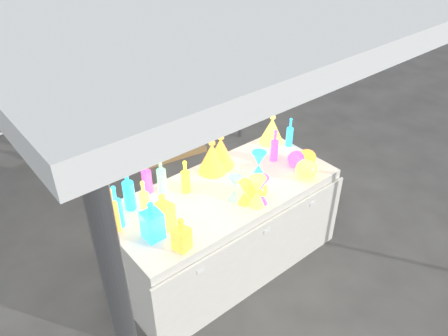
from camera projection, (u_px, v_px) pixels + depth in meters
ground at (224, 259)px, 3.74m from camera, size 80.00×80.00×0.00m
display_table at (225, 227)px, 3.53m from camera, size 1.84×0.83×0.75m
cardboard_box_closed at (80, 129)px, 5.24m from camera, size 0.63×0.52×0.40m
cardboard_box_flat at (167, 147)px, 5.21m from camera, size 0.87×0.68×0.07m
bottle_0 at (97, 194)px, 3.00m from camera, size 0.09×0.09×0.34m
bottle_1 at (116, 206)px, 2.89m from camera, size 0.10×0.10×0.33m
bottle_2 at (112, 210)px, 2.85m from camera, size 0.10×0.10×0.35m
bottle_3 at (146, 176)px, 3.22m from camera, size 0.09×0.09×0.29m
bottle_4 at (144, 198)px, 2.99m from camera, size 0.09×0.09×0.30m
bottle_5 at (161, 175)px, 3.21m from camera, size 0.07×0.07×0.32m
bottle_6 at (185, 176)px, 3.23m from camera, size 0.08×0.08×0.27m
bottle_7 at (128, 188)px, 3.04m from camera, size 0.10×0.10×0.35m
decanter_0 at (163, 211)px, 2.89m from camera, size 0.14×0.14×0.28m
decanter_1 at (181, 234)px, 2.74m from camera, size 0.12×0.12×0.25m
decanter_2 at (152, 220)px, 2.81m from camera, size 0.12×0.12×0.29m
hourglass_1 at (261, 190)px, 3.13m from camera, size 0.15×0.15×0.22m
hourglass_2 at (257, 192)px, 3.10m from camera, size 0.13×0.13×0.24m
hourglass_3 at (235, 188)px, 3.17m from camera, size 0.13×0.13×0.20m
hourglass_4 at (244, 193)px, 3.14m from camera, size 0.10×0.10×0.19m
hourglass_5 at (259, 165)px, 3.40m from camera, size 0.12×0.12×0.23m
globe_0 at (256, 190)px, 3.20m from camera, size 0.21×0.21×0.13m
globe_1 at (306, 170)px, 3.42m from camera, size 0.18×0.18×0.14m
globe_2 at (307, 158)px, 3.57m from camera, size 0.19×0.19×0.12m
globe_3 at (296, 160)px, 3.55m from camera, size 0.17×0.17×0.12m
lampshade_0 at (212, 157)px, 3.45m from camera, size 0.28×0.28×0.27m
lampshade_1 at (221, 151)px, 3.53m from camera, size 0.27×0.27×0.27m
lampshade_3 at (272, 129)px, 3.84m from camera, size 0.24×0.24×0.26m
bottle_8 at (290, 132)px, 3.79m from camera, size 0.07×0.07×0.27m
bottle_10 at (275, 145)px, 3.59m from camera, size 0.08×0.08×0.29m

